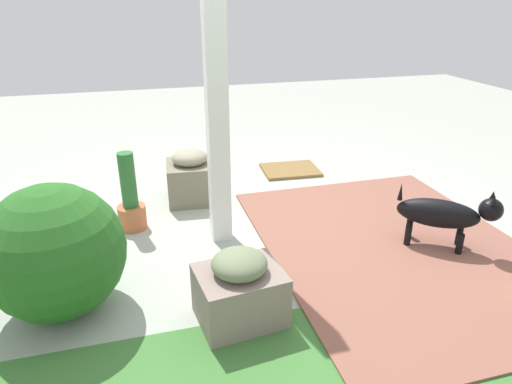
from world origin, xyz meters
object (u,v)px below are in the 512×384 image
terracotta_pot_tall (131,202)px  dog (445,214)px  stone_planter_far (240,290)px  round_shrub (55,252)px  porch_pillar (216,86)px  doormat (290,170)px  stone_planter_nearest (191,178)px

terracotta_pot_tall → dog: (-2.12, 0.90, 0.05)m
stone_planter_far → round_shrub: (0.96, -0.35, 0.19)m
porch_pillar → doormat: bearing=-129.7°
terracotta_pot_tall → stone_planter_nearest: bearing=-141.8°
porch_pillar → dog: size_ratio=3.63×
porch_pillar → doormat: size_ratio=4.00×
round_shrub → terracotta_pot_tall: size_ratio=1.24×
round_shrub → dog: (-2.53, -0.02, -0.11)m
dog → doormat: size_ratio=1.10×
stone_planter_nearest → terracotta_pot_tall: size_ratio=0.75×
stone_planter_far → dog: size_ratio=0.81×
round_shrub → doormat: round_shrub is taller
doormat → stone_planter_far: bearing=63.7°
terracotta_pot_tall → doormat: size_ratio=1.10×
stone_planter_far → doormat: size_ratio=0.89×
porch_pillar → stone_planter_far: porch_pillar is taller
porch_pillar → stone_planter_nearest: bearing=-80.8°
stone_planter_far → terracotta_pot_tall: size_ratio=0.81×
terracotta_pot_tall → porch_pillar: bearing=153.2°
round_shrub → stone_planter_far: bearing=159.8°
stone_planter_far → stone_planter_nearest: bearing=-88.9°
dog → stone_planter_nearest: bearing=-39.3°
stone_planter_nearest → round_shrub: bearing=55.2°
stone_planter_far → dog: (-1.57, -0.37, 0.08)m
round_shrub → doormat: (-2.00, -1.76, -0.37)m
porch_pillar → dog: bearing=158.5°
dog → doormat: (0.52, -1.74, -0.26)m
porch_pillar → dog: porch_pillar is taller
terracotta_pot_tall → dog: size_ratio=1.00×
terracotta_pot_tall → dog: 2.30m
stone_planter_nearest → round_shrub: round_shrub is taller
stone_planter_nearest → round_shrub: 1.63m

